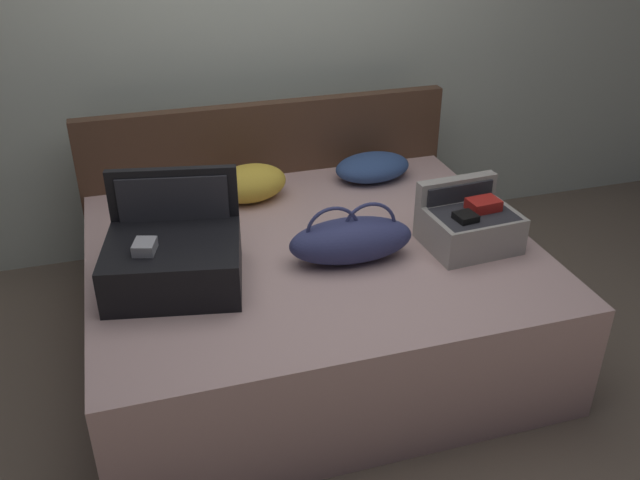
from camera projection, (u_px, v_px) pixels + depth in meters
name	position (u px, v px, depth m)	size (l,w,h in m)	color
ground_plane	(337.00, 394.00, 3.16)	(12.00, 12.00, 0.00)	#6B5B4C
back_wall	(250.00, 30.00, 3.90)	(8.00, 0.10, 2.60)	#B7C1B2
bed	(312.00, 296.00, 3.35)	(2.04, 1.71, 0.57)	#BC9993
headboard	(269.00, 184.00, 4.00)	(2.09, 0.08, 0.98)	#4C3323
hard_case_large	(174.00, 257.00, 2.87)	(0.63, 0.57, 0.44)	black
hard_case_medium	(470.00, 224.00, 3.17)	(0.42, 0.37, 0.28)	gray
duffel_bag	(351.00, 240.00, 3.05)	(0.57, 0.27, 0.28)	navy
pillow_near_headboard	(250.00, 183.00, 3.60)	(0.40, 0.28, 0.19)	gold
pillow_center_head	(372.00, 167.00, 3.84)	(0.43, 0.29, 0.14)	navy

